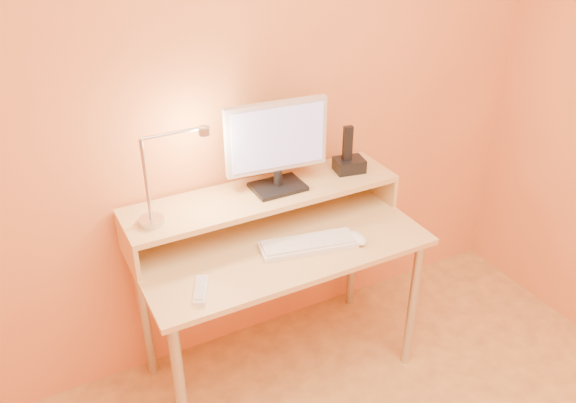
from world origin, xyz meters
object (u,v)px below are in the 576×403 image
phone_dock (349,165)px  remote_control (201,291)px  monitor_panel (276,136)px  lamp_base (152,221)px  mouse (357,238)px  keyboard (308,245)px

phone_dock → remote_control: phone_dock is taller
monitor_panel → lamp_base: monitor_panel is taller
mouse → lamp_base: bearing=159.8°
monitor_panel → remote_control: (-0.48, -0.33, -0.39)m
keyboard → lamp_base: bearing=170.9°
keyboard → phone_dock: bearing=46.7°
lamp_base → remote_control: lamp_base is taller
monitor_panel → mouse: bearing=-50.4°
lamp_base → phone_dock: bearing=1.9°
lamp_base → mouse: size_ratio=0.90×
lamp_base → phone_dock: (0.92, 0.03, 0.02)m
monitor_panel → mouse: 0.54m
monitor_panel → lamp_base: (-0.56, -0.04, -0.23)m
keyboard → monitor_panel: bearing=104.5°
remote_control → mouse: bearing=26.1°
mouse → remote_control: mouse is taller
phone_dock → mouse: (-0.15, -0.30, -0.17)m
phone_dock → mouse: size_ratio=1.17×
monitor_panel → phone_dock: bearing=4.0°
lamp_base → keyboard: lamp_base is taller
monitor_panel → phone_dock: monitor_panel is taller
lamp_base → remote_control: (0.08, -0.29, -0.16)m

